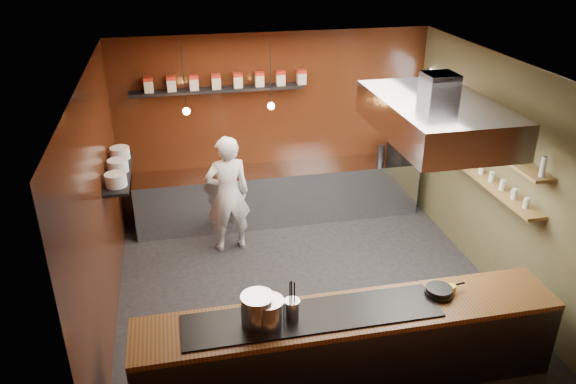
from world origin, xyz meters
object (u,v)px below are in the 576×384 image
object	(u,v)px
stockpot_large	(258,310)
espresso_machine	(405,149)
extractor_hood	(436,117)
stockpot_small	(269,312)
chef	(228,195)

from	to	relation	value
stockpot_large	espresso_machine	size ratio (longest dim) A/B	0.78
extractor_hood	espresso_machine	world-z (taller)	extractor_hood
stockpot_large	stockpot_small	bearing A→B (deg)	-23.31
extractor_hood	stockpot_small	size ratio (longest dim) A/B	6.58
stockpot_large	espresso_machine	world-z (taller)	espresso_machine
stockpot_large	chef	bearing A→B (deg)	89.23
stockpot_large	chef	xyz separation A→B (m)	(0.04, 3.01, -0.20)
stockpot_small	chef	world-z (taller)	chef
extractor_hood	espresso_machine	size ratio (longest dim) A/B	4.76
extractor_hood	espresso_machine	bearing A→B (deg)	72.24
extractor_hood	stockpot_large	world-z (taller)	extractor_hood
chef	espresso_machine	bearing A→B (deg)	-174.13
extractor_hood	chef	bearing A→B (deg)	140.81
stockpot_small	chef	distance (m)	3.06
extractor_hood	stockpot_large	distance (m)	2.92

